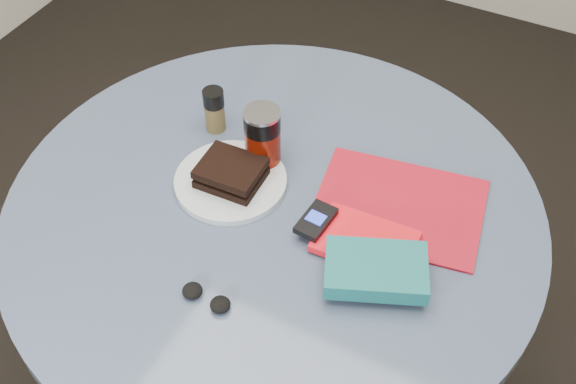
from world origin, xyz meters
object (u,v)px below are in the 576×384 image
at_px(sandwich, 231,173).
at_px(mp3_player, 316,220).
at_px(headphones, 206,298).
at_px(pepper_grinder, 214,110).
at_px(novel, 376,270).
at_px(magazine, 399,206).
at_px(soda_can, 263,138).
at_px(plate, 231,181).
at_px(table, 275,259).
at_px(red_book, 365,241).

bearing_deg(sandwich, mp3_player, -8.43).
bearing_deg(headphones, sandwich, 110.96).
bearing_deg(sandwich, pepper_grinder, 131.24).
bearing_deg(novel, magazine, 75.27).
relative_size(soda_can, pepper_grinder, 1.35).
bearing_deg(mp3_player, soda_can, 146.67).
bearing_deg(headphones, novel, 34.49).
distance_m(soda_can, mp3_player, 0.20).
distance_m(plate, soda_can, 0.10).
height_order(magazine, mp3_player, mp3_player).
height_order(sandwich, soda_can, soda_can).
distance_m(soda_can, magazine, 0.28).
bearing_deg(soda_can, novel, -29.02).
height_order(sandwich, novel, sandwich).
distance_m(sandwich, headphones, 0.27).
relative_size(sandwich, soda_can, 0.90).
xyz_separation_m(table, headphones, (0.00, -0.24, 0.17)).
height_order(soda_can, red_book, soda_can).
xyz_separation_m(soda_can, magazine, (0.28, 0.01, -0.06)).
relative_size(sandwich, novel, 0.70).
relative_size(soda_can, headphones, 1.44).
bearing_deg(novel, sandwich, 142.58).
xyz_separation_m(soda_can, mp3_player, (0.16, -0.11, -0.04)).
height_order(soda_can, pepper_grinder, soda_can).
bearing_deg(table, headphones, -89.85).
height_order(sandwich, red_book, sandwich).
height_order(plate, red_book, red_book).
relative_size(plate, headphones, 2.35).
bearing_deg(soda_can, headphones, -77.97).
distance_m(magazine, novel, 0.18).
bearing_deg(magazine, table, -163.38).
distance_m(sandwich, red_book, 0.28).
xyz_separation_m(table, pepper_grinder, (-0.20, 0.13, 0.21)).
height_order(sandwich, headphones, sandwich).
height_order(plate, mp3_player, mp3_player).
height_order(magazine, novel, novel).
bearing_deg(sandwich, plate, 149.03).
bearing_deg(pepper_grinder, headphones, -61.25).
distance_m(table, novel, 0.32).
distance_m(pepper_grinder, magazine, 0.42).
bearing_deg(red_book, sandwich, 173.12).
bearing_deg(novel, mp3_player, 134.20).
xyz_separation_m(soda_can, pepper_grinder, (-0.13, 0.04, -0.02)).
bearing_deg(magazine, plate, -172.85).
bearing_deg(table, magazine, 25.68).
height_order(novel, mp3_player, novel).
distance_m(mp3_player, headphones, 0.24).
relative_size(sandwich, magazine, 0.39).
relative_size(pepper_grinder, mp3_player, 1.13).
bearing_deg(magazine, headphones, -130.63).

